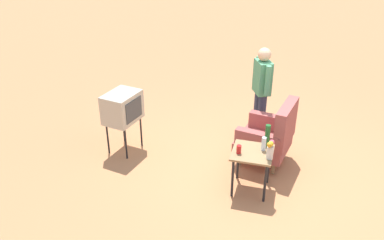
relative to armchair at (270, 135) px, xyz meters
The scene contains 9 objects.
ground_plane 0.55m from the armchair, 24.20° to the right, with size 60.00×60.00×0.00m, color #C17A4C.
armchair is the anchor object (origin of this frame).
side_table 0.79m from the armchair, 12.64° to the right, with size 0.56×0.56×0.64m.
tv_on_stand 2.38m from the armchair, 84.04° to the right, with size 0.67×0.55×1.03m.
person_standing 0.93m from the armchair, 161.53° to the right, with size 0.52×0.36×1.64m.
bottle_short_clear 0.73m from the armchair, ahead, with size 0.06×0.06×0.20m, color silver.
bottle_wine_green 0.62m from the armchair, ahead, with size 0.07×0.07×0.32m, color #1E5623.
soda_can_red 0.95m from the armchair, 22.30° to the right, with size 0.07×0.07×0.12m, color red.
flower_vase 0.93m from the armchair, ahead, with size 0.15×0.10×0.27m.
Camera 1 is at (5.28, 0.38, 3.57)m, focal length 37.40 mm.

